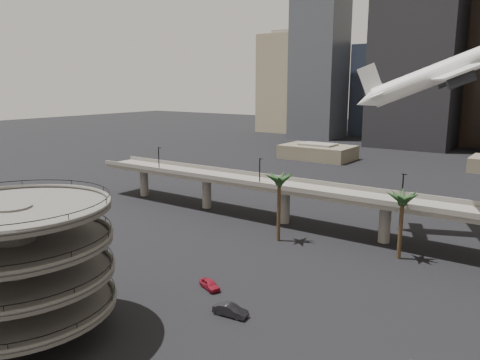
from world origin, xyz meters
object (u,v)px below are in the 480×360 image
Objects in this scene: overpass at (332,197)px; car_b at (230,310)px; parking_ramp at (17,259)px; car_a at (210,284)px; airborne_jet at (453,69)px.

overpass is 41.30m from car_b.
car_a is at bearing 66.83° from parking_ramp.
airborne_jet is at bearing 31.90° from overpass.
parking_ramp is 80.39m from airborne_jet.
parking_ramp is 4.65× the size of car_b.
car_a is 8.85m from car_b.
car_a is (9.96, 23.27, -9.13)m from parking_ramp.
parking_ramp is 0.17× the size of overpass.
overpass is at bearing -169.28° from airborne_jet.
parking_ramp is at bearing 129.87° from car_b.
parking_ramp reaches higher than car_b.
car_b is at bearing -100.97° from car_a.
overpass is (13.00, 59.00, -2.50)m from parking_ramp.
airborne_jet is at bearing 66.00° from parking_ramp.
overpass reaches higher than car_b.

